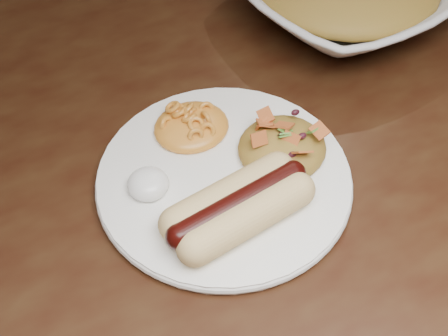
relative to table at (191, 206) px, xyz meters
name	(u,v)px	position (x,y,z in m)	size (l,w,h in m)	color
table	(191,206)	(0.00, 0.00, 0.00)	(1.60, 0.90, 0.75)	black
plate	(224,179)	(0.02, -0.05, 0.10)	(0.24, 0.24, 0.01)	white
hotdog	(238,206)	(0.00, -0.10, 0.12)	(0.12, 0.08, 0.03)	#FFDB9B
mac_and_cheese	(191,119)	(0.01, 0.02, 0.12)	(0.08, 0.07, 0.03)	gold
sour_cream	(148,181)	(-0.06, -0.04, 0.12)	(0.04, 0.04, 0.02)	white
taco_salad	(283,142)	(0.08, -0.05, 0.12)	(0.09, 0.08, 0.04)	#C55E2A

